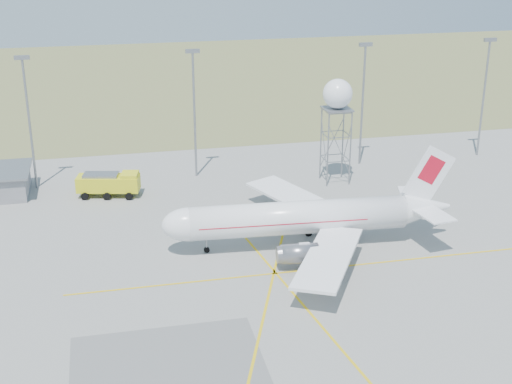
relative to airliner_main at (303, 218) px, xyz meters
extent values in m
cube|color=olive|center=(0.54, 103.44, -3.88)|extent=(400.00, 120.00, 0.03)
cylinder|color=gray|center=(-34.46, 29.44, 6.11)|extent=(0.36, 0.36, 20.00)
cube|color=gray|center=(-34.46, 29.44, 16.31)|extent=(2.20, 0.50, 0.60)
cylinder|color=gray|center=(-9.46, 29.44, 6.11)|extent=(0.36, 0.36, 20.00)
cube|color=gray|center=(-9.46, 29.44, 16.31)|extent=(2.20, 0.50, 0.60)
cylinder|color=gray|center=(18.54, 29.44, 6.11)|extent=(0.36, 0.36, 20.00)
cube|color=gray|center=(18.54, 29.44, 16.31)|extent=(2.20, 0.50, 0.60)
cylinder|color=gray|center=(40.54, 29.44, 6.11)|extent=(0.36, 0.36, 20.00)
cube|color=gray|center=(40.54, 29.44, 16.31)|extent=(2.20, 0.50, 0.60)
cylinder|color=white|center=(-0.64, 0.04, 0.11)|extent=(27.59, 5.96, 4.21)
ellipsoid|color=white|center=(-14.30, 0.92, 0.11)|extent=(6.99, 4.64, 4.21)
cube|color=black|center=(-15.56, 1.00, 0.74)|extent=(1.74, 2.41, 1.03)
cone|color=white|center=(16.17, -1.04, 0.43)|extent=(6.57, 4.61, 4.21)
cube|color=white|center=(16.17, -1.04, 4.85)|extent=(6.75, 0.75, 7.92)
cube|color=red|center=(16.38, -1.06, 5.58)|extent=(3.64, 0.59, 4.06)
cube|color=white|center=(15.86, 2.35, 0.95)|extent=(3.73, 5.99, 0.19)
cube|color=white|center=(15.43, -4.37, 0.95)|extent=(3.73, 5.99, 0.19)
cube|color=white|center=(1.55, 9.39, -0.94)|extent=(11.07, 17.50, 0.38)
cube|color=white|center=(0.33, -9.52, -0.94)|extent=(12.73, 17.14, 0.38)
cylinder|color=slate|center=(-1.30, 6.20, -1.89)|extent=(4.57, 2.70, 2.42)
cylinder|color=slate|center=(-2.08, -5.98, -1.89)|extent=(4.57, 2.70, 2.42)
cube|color=red|center=(-2.74, 0.18, 0.21)|extent=(21.28, 5.60, 0.13)
cylinder|color=black|center=(-12.20, 0.79, -3.42)|extent=(0.78, 0.78, 0.95)
cube|color=black|center=(1.46, -0.09, -3.42)|extent=(1.46, 6.37, 0.95)
cylinder|color=gray|center=(1.46, -0.09, -2.94)|extent=(0.27, 0.27, 1.89)
cylinder|color=gray|center=(9.72, 20.15, 2.03)|extent=(0.22, 0.22, 11.84)
cylinder|color=gray|center=(13.37, 20.15, 2.03)|extent=(0.22, 0.22, 11.84)
cylinder|color=gray|center=(13.37, 23.79, 2.03)|extent=(0.22, 0.22, 11.84)
cylinder|color=gray|center=(9.72, 23.79, 2.03)|extent=(0.22, 0.22, 11.84)
cube|color=gray|center=(11.54, 21.97, 7.95)|extent=(4.24, 4.24, 0.23)
sphere|color=white|center=(11.54, 21.97, 10.32)|extent=(4.55, 4.55, 4.55)
cube|color=yellow|center=(-23.58, 23.24, -1.84)|extent=(9.67, 4.99, 2.26)
cube|color=yellow|center=(-20.38, 22.53, -0.92)|extent=(3.02, 3.33, 1.44)
cube|color=black|center=(-19.67, 22.38, -0.82)|extent=(0.67, 2.63, 1.03)
cube|color=gray|center=(-24.58, 23.46, -0.51)|extent=(5.54, 3.51, 0.41)
camera|label=1|loc=(-23.60, -79.17, 35.24)|focal=50.00mm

